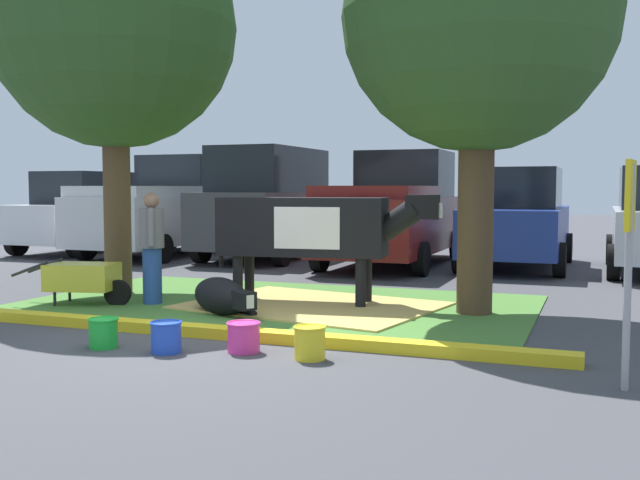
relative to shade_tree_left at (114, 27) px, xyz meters
name	(u,v)px	position (x,y,z in m)	size (l,w,h in m)	color
ground_plane	(193,340)	(2.84, -2.60, -4.02)	(80.00, 80.00, 0.00)	#424247
grass_island	(276,304)	(2.69, -0.12, -4.01)	(6.95, 4.23, 0.02)	#477A33
curb_yellow	(191,330)	(2.69, -2.38, -3.96)	(8.15, 0.24, 0.12)	yellow
hay_bedding	(312,306)	(3.24, -0.16, -3.99)	(3.20, 2.40, 0.04)	tan
shade_tree_left	(114,27)	(0.00, 0.00, 0.00)	(3.66, 3.66, 5.87)	brown
shade_tree_right	(478,17)	(5.38, 0.09, -0.26)	(3.44, 3.44, 5.50)	#4C3823
cow_holstein	(310,228)	(3.13, 0.06, -2.94)	(3.13, 0.99, 1.53)	black
calf_lying	(222,297)	(2.38, -1.11, -3.78)	(1.27, 1.00, 0.48)	black
person_handler	(152,245)	(1.09, -0.72, -3.18)	(0.34, 0.46, 1.56)	#23478C
wheelbarrow	(84,278)	(0.24, -1.09, -3.63)	(1.62, 0.85, 0.63)	gold
parking_sign	(629,229)	(7.08, -3.05, -2.71)	(0.10, 0.44, 1.84)	#99999E
bucket_green	(103,332)	(2.19, -3.25, -3.86)	(0.31, 0.31, 0.31)	green
bucket_blue	(166,336)	(2.90, -3.20, -3.85)	(0.32, 0.32, 0.31)	blue
bucket_pink	(244,336)	(3.60, -2.91, -3.86)	(0.34, 0.34, 0.30)	#EA3893
bucket_yellow	(310,342)	(4.33, -2.96, -3.85)	(0.32, 0.32, 0.32)	yellow
hatchback_white	(86,213)	(-5.28, 5.89, -3.03)	(2.02, 4.40, 2.02)	silver
pickup_truck_black	(168,209)	(-2.91, 5.97, -2.90)	(2.22, 5.40, 2.42)	silver
suv_dark_grey	(270,203)	(-0.21, 5.98, -2.75)	(2.12, 4.60, 2.52)	#3D3D42
pickup_truck_maroon	(395,212)	(2.82, 5.72, -2.90)	(2.22, 5.40, 2.42)	maroon
sedan_blue	(518,219)	(5.30, 6.00, -3.03)	(2.02, 4.40, 2.02)	navy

